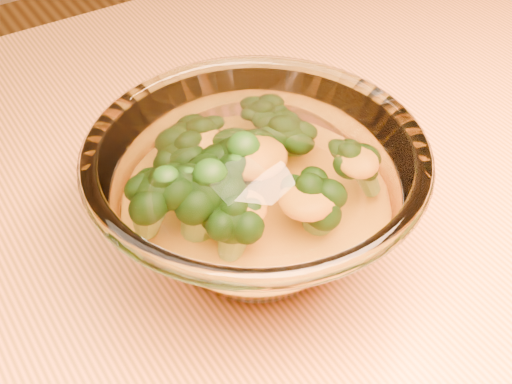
% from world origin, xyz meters
% --- Properties ---
extents(table, '(1.20, 0.80, 0.75)m').
position_xyz_m(table, '(0.00, 0.00, 0.65)').
color(table, '#CE733E').
rests_on(table, ground).
extents(glass_bowl, '(0.24, 0.24, 0.10)m').
position_xyz_m(glass_bowl, '(0.07, -0.02, 0.80)').
color(glass_bowl, white).
rests_on(glass_bowl, table).
extents(cheese_sauce, '(0.14, 0.14, 0.04)m').
position_xyz_m(cheese_sauce, '(0.07, -0.02, 0.78)').
color(cheese_sauce, '#F4A414').
rests_on(cheese_sauce, glass_bowl).
extents(broccoli_heap, '(0.16, 0.14, 0.07)m').
position_xyz_m(broccoli_heap, '(0.06, -0.01, 0.82)').
color(broccoli_heap, black).
rests_on(broccoli_heap, cheese_sauce).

